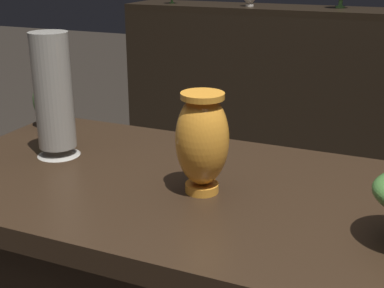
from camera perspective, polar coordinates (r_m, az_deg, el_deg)
back_display_shelf at (r=3.30m, az=14.88°, el=5.44°), size 2.60×0.40×0.99m
vase_centerpiece at (r=1.09m, az=1.12°, el=0.45°), size 0.11×0.11×0.22m
vase_tall_behind at (r=1.33m, az=-14.82°, el=4.96°), size 0.11×0.11×0.31m
vase_right_accent at (r=1.60m, az=-15.42°, el=4.56°), size 0.09×0.09×0.14m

